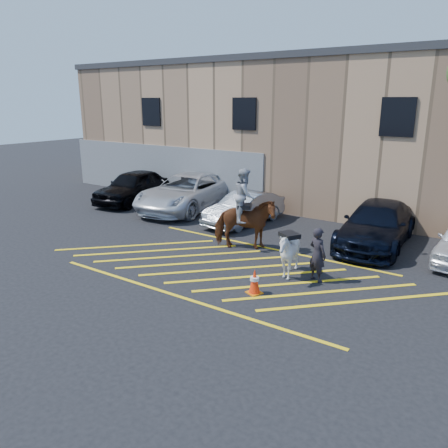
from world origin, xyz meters
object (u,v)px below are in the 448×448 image
Objects in this scene: car_black_suv at (133,186)px; car_white_pickup at (187,192)px; car_silver_sedan at (244,208)px; handler at (317,255)px; car_blue_suv at (377,225)px; saddled_white at (289,253)px; mounted_bay at (244,217)px; traffic_cone at (255,281)px.

car_black_suv is 3.36m from car_white_pickup.
car_silver_sedan is 6.56m from handler.
saddled_white is (-1.35, -4.64, -0.02)m from car_blue_suv.
car_white_pickup is 2.12× the size of mounted_bay.
mounted_bay is at bearing 126.01° from traffic_cone.
car_white_pickup is 9.32m from car_blue_suv.
car_white_pickup is 3.48× the size of saddled_white.
car_white_pickup is 10.02m from handler.
car_blue_suv is (12.65, 0.01, -0.06)m from car_black_suv.
mounted_bay is at bearing 149.42° from saddled_white.
saddled_white reaches higher than traffic_cone.
traffic_cone is (4.01, -5.96, -0.32)m from car_silver_sedan.
car_silver_sedan is 7.19m from traffic_cone.
car_silver_sedan is 6.07m from saddled_white.
handler reaches higher than car_blue_suv.
handler is 0.87m from saddled_white.
car_blue_suv is 4.47m from handler.
car_silver_sedan is 2.52× the size of handler.
handler is at bearing -34.80° from car_white_pickup.
car_blue_suv is (5.60, 0.31, 0.09)m from car_silver_sedan.
car_white_pickup is at bearing -7.19° from handler.
car_blue_suv is at bearing 10.54° from car_silver_sedan.
car_blue_suv reaches higher than traffic_cone.
car_black_suv is at bearing 1.34° from handler.
mounted_bay is at bearing 0.51° from handler.
traffic_cone is at bearing -53.99° from mounted_bay.
saddled_white is at bearing -38.19° from car_silver_sedan.
handler is (8.80, -4.80, -0.04)m from car_white_pickup.
mounted_bay is 2.93m from saddled_white.
saddled_white is at bearing -109.47° from car_blue_suv.
car_white_pickup reaches higher than handler.
mounted_bay is 1.65× the size of saddled_white.
car_white_pickup reaches higher than car_black_suv.
car_white_pickup is 10.18m from traffic_cone.
saddled_white is (-0.84, -0.20, -0.07)m from handler.
mounted_bay reaches higher than traffic_cone.
car_white_pickup reaches higher than car_silver_sedan.
handler is 2.17m from traffic_cone.
handler is 0.92× the size of saddled_white.
car_black_suv is 1.68× the size of mounted_bay.
car_black_suv is 6.78× the size of traffic_cone.
car_silver_sedan is 5.61m from car_blue_suv.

